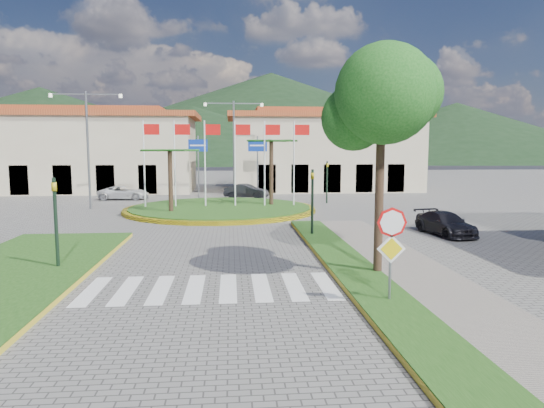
{
  "coord_description": "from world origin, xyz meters",
  "views": [
    {
      "loc": [
        0.71,
        -10.25,
        4.19
      ],
      "look_at": [
        2.27,
        8.0,
        2.06
      ],
      "focal_mm": 32.0,
      "sensor_mm": 36.0,
      "label": 1
    }
  ],
  "objects": [
    {
      "name": "car_dark_b",
      "position": [
        2.0,
        30.0,
        0.6
      ],
      "size": [
        3.84,
        2.29,
        1.2
      ],
      "primitive_type": "imported",
      "rotation": [
        0.0,
        0.0,
        1.27
      ],
      "color": "black",
      "rests_on": "ground"
    },
    {
      "name": "white_van",
      "position": [
        -8.0,
        30.0,
        0.56
      ],
      "size": [
        4.1,
        2.05,
        1.12
      ],
      "primitive_type": "imported",
      "rotation": [
        0.0,
        0.0,
        1.52
      ],
      "color": "#BEBEC0",
      "rests_on": "ground"
    },
    {
      "name": "hill_far_mid",
      "position": [
        15.0,
        160.0,
        15.0
      ],
      "size": [
        180.0,
        180.0,
        30.0
      ],
      "primitive_type": "cone",
      "color": "black",
      "rests_on": "ground"
    },
    {
      "name": "direction_sign_west",
      "position": [
        -2.0,
        30.97,
        3.53
      ],
      "size": [
        1.6,
        0.14,
        5.2
      ],
      "color": "slate",
      "rests_on": "ground"
    },
    {
      "name": "deciduous_tree",
      "position": [
        5.5,
        5.0,
        5.18
      ],
      "size": [
        3.6,
        3.6,
        6.8
      ],
      "color": "black",
      "rests_on": "ground"
    },
    {
      "name": "traffic_light_left",
      "position": [
        -5.2,
        6.5,
        1.94
      ],
      "size": [
        0.15,
        0.18,
        3.2
      ],
      "color": "black",
      "rests_on": "ground"
    },
    {
      "name": "car_side_right",
      "position": [
        11.04,
        12.11,
        0.55
      ],
      "size": [
        2.1,
        3.99,
        1.1
      ],
      "primitive_type": "imported",
      "rotation": [
        0.0,
        0.0,
        0.15
      ],
      "color": "black",
      "rests_on": "ground"
    },
    {
      "name": "street_lamp_centre",
      "position": [
        1.0,
        30.0,
        4.5
      ],
      "size": [
        4.8,
        0.16,
        8.0
      ],
      "color": "slate",
      "rests_on": "ground"
    },
    {
      "name": "car_dark_a",
      "position": [
        -7.65,
        36.76,
        0.61
      ],
      "size": [
        3.84,
        2.66,
        1.21
      ],
      "primitive_type": "imported",
      "rotation": [
        0.0,
        0.0,
        1.95
      ],
      "color": "black",
      "rests_on": "ground"
    },
    {
      "name": "ground",
      "position": [
        0.0,
        0.0,
        0.0
      ],
      "size": [
        160.0,
        160.0,
        0.0
      ],
      "primitive_type": "plane",
      "color": "slate",
      "rests_on": "ground"
    },
    {
      "name": "median_left",
      "position": [
        -6.5,
        6.0,
        0.09
      ],
      "size": [
        5.0,
        14.0,
        0.18
      ],
      "primitive_type": "cube",
      "color": "#1C4714",
      "rests_on": "ground"
    },
    {
      "name": "traffic_light_right",
      "position": [
        4.5,
        12.0,
        1.94
      ],
      "size": [
        0.15,
        0.18,
        3.2
      ],
      "color": "black",
      "rests_on": "ground"
    },
    {
      "name": "hill_far_east",
      "position": [
        70.0,
        135.0,
        9.0
      ],
      "size": [
        120.0,
        120.0,
        18.0
      ],
      "primitive_type": "cone",
      "color": "black",
      "rests_on": "ground"
    },
    {
      "name": "stop_sign",
      "position": [
        4.9,
        1.96,
        1.79
      ],
      "size": [
        0.8,
        0.11,
        2.65
      ],
      "color": "slate",
      "rests_on": "ground"
    },
    {
      "name": "sidewalk_right",
      "position": [
        6.0,
        2.0,
        0.07
      ],
      "size": [
        4.0,
        28.0,
        0.15
      ],
      "primitive_type": "cube",
      "color": "gray",
      "rests_on": "ground"
    },
    {
      "name": "crosswalk",
      "position": [
        0.0,
        4.0,
        0.01
      ],
      "size": [
        8.0,
        3.0,
        0.01
      ],
      "primitive_type": "cube",
      "color": "silver",
      "rests_on": "ground"
    },
    {
      "name": "roundabout_island",
      "position": [
        0.0,
        22.0,
        0.17
      ],
      "size": [
        12.7,
        12.7,
        6.0
      ],
      "color": "yellow",
      "rests_on": "ground"
    },
    {
      "name": "hill_far_west",
      "position": [
        -55.0,
        140.0,
        11.0
      ],
      "size": [
        140.0,
        140.0,
        22.0
      ],
      "primitive_type": "cone",
      "color": "black",
      "rests_on": "ground"
    },
    {
      "name": "verge_right",
      "position": [
        4.8,
        2.0,
        0.09
      ],
      "size": [
        1.6,
        28.0,
        0.18
      ],
      "primitive_type": "cube",
      "color": "#1C4714",
      "rests_on": "ground"
    },
    {
      "name": "hill_near_back",
      "position": [
        -10.0,
        130.0,
        8.0
      ],
      "size": [
        110.0,
        110.0,
        16.0
      ],
      "primitive_type": "cone",
      "color": "black",
      "rests_on": "ground"
    },
    {
      "name": "street_lamp_west",
      "position": [
        -9.0,
        24.0,
        4.5
      ],
      "size": [
        4.8,
        0.16,
        8.0
      ],
      "color": "slate",
      "rests_on": "ground"
    },
    {
      "name": "direction_sign_east",
      "position": [
        3.0,
        30.97,
        3.53
      ],
      "size": [
        1.6,
        0.14,
        5.2
      ],
      "color": "slate",
      "rests_on": "ground"
    },
    {
      "name": "building_right",
      "position": [
        10.0,
        38.0,
        3.9
      ],
      "size": [
        19.08,
        9.54,
        8.05
      ],
      "color": "#BFB090",
      "rests_on": "ground"
    },
    {
      "name": "traffic_light_far",
      "position": [
        8.0,
        26.0,
        1.94
      ],
      "size": [
        0.18,
        0.15,
        3.2
      ],
      "color": "black",
      "rests_on": "ground"
    },
    {
      "name": "building_left",
      "position": [
        -14.0,
        38.0,
        3.9
      ],
      "size": [
        23.32,
        9.54,
        8.05
      ],
      "color": "#BFB090",
      "rests_on": "ground"
    }
  ]
}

